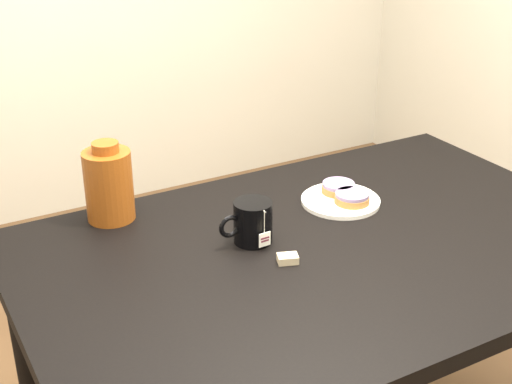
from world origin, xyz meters
TOP-DOWN VIEW (x-y plane):
  - table at (0.00, 0.00)m, footprint 1.40×0.90m
  - plate at (0.15, 0.16)m, footprint 0.20×0.20m
  - bagel_back at (0.17, 0.20)m, footprint 0.12×0.12m
  - bagel_front at (0.17, 0.13)m, footprint 0.12×0.12m
  - mug at (-0.14, 0.10)m, footprint 0.14×0.10m
  - teabag_pouch at (-0.12, -0.03)m, footprint 0.05×0.05m
  - bagel_package at (-0.39, 0.37)m, footprint 0.12×0.12m

SIDE VIEW (x-z plane):
  - table at x=0.00m, z-range 0.29..1.04m
  - plate at x=0.15m, z-range 0.75..0.77m
  - teabag_pouch at x=-0.12m, z-range 0.75..0.77m
  - bagel_back at x=0.17m, z-range 0.76..0.79m
  - bagel_front at x=0.17m, z-range 0.76..0.79m
  - mug at x=-0.14m, z-range 0.75..0.85m
  - bagel_package at x=-0.39m, z-range 0.74..0.94m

